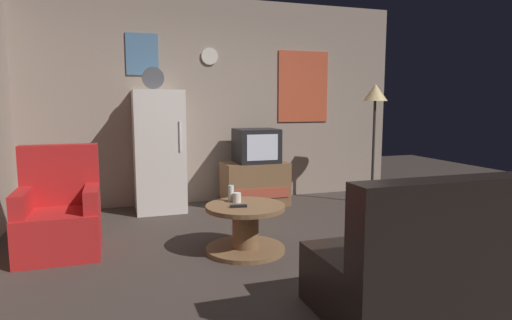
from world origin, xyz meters
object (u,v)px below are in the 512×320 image
fridge (159,151)px  mug_ceramic_white (237,198)px  coffee_table (245,228)px  tv_stand (255,183)px  standing_lamp (375,102)px  armchair (60,216)px  wine_glass (231,193)px  couch (449,263)px  crt_tv (256,146)px  remote_control (238,206)px

fridge → mug_ceramic_white: bearing=-72.6°
fridge → mug_ceramic_white: size_ratio=19.67×
fridge → coffee_table: (0.58, -1.81, -0.54)m
tv_stand → mug_ceramic_white: size_ratio=9.33×
coffee_table → standing_lamp: bearing=31.0°
standing_lamp → armchair: bearing=-167.9°
wine_glass → couch: bearing=-59.0°
coffee_table → mug_ceramic_white: bearing=110.7°
mug_ceramic_white → fridge: bearing=107.4°
coffee_table → tv_stand: bearing=69.2°
crt_tv → remote_control: (-0.76, -1.79, -0.34)m
fridge → remote_control: fridge is taller
coffee_table → armchair: armchair is taller
standing_lamp → remote_control: standing_lamp is taller
standing_lamp → remote_control: bearing=-148.7°
fridge → armchair: 1.71m
remote_control → couch: bearing=-45.4°
wine_glass → armchair: (-1.51, 0.31, -0.17)m
coffee_table → crt_tv: bearing=68.6°
tv_stand → coffee_table: (-0.65, -1.72, -0.07)m
coffee_table → remote_control: (-0.08, -0.06, 0.23)m
mug_ceramic_white → couch: 1.89m
remote_control → coffee_table: bearing=47.3°
crt_tv → remote_control: bearing=-113.0°
tv_stand → armchair: (-2.24, -1.22, 0.05)m
standing_lamp → couch: standing_lamp is taller
tv_stand → mug_ceramic_white: tv_stand is taller
wine_glass → mug_ceramic_white: bearing=-63.7°
crt_tv → remote_control: crt_tv is taller
wine_glass → fridge: bearing=107.0°
mug_ceramic_white → wine_glass: bearing=116.3°
tv_stand → standing_lamp: (1.53, -0.41, 1.07)m
crt_tv → wine_glass: (-0.76, -1.53, -0.28)m
crt_tv → couch: (0.25, -3.21, -0.47)m
fridge → couch: (1.50, -3.30, -0.44)m
standing_lamp → wine_glass: 2.67m
standing_lamp → remote_control: size_ratio=10.60×
coffee_table → mug_ceramic_white: 0.29m
fridge → remote_control: bearing=-75.3°
tv_stand → coffee_table: size_ratio=1.17×
tv_stand → remote_control: size_ratio=5.60×
coffee_table → couch: (0.93, -1.49, 0.10)m
mug_ceramic_white → armchair: (-1.55, 0.38, -0.14)m
coffee_table → wine_glass: 0.36m
wine_glass → standing_lamp: bearing=26.3°
crt_tv → mug_ceramic_white: (-0.72, -1.60, -0.31)m
coffee_table → armchair: 1.67m
coffee_table → mug_ceramic_white: (-0.05, 0.12, 0.26)m
tv_stand → standing_lamp: size_ratio=0.53×
crt_tv → coffee_table: bearing=-111.4°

